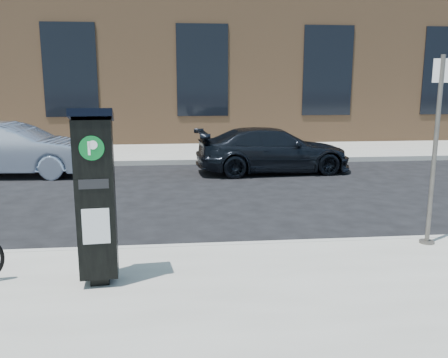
{
  "coord_description": "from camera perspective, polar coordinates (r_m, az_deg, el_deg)",
  "views": [
    {
      "loc": [
        -1.1,
        -6.83,
        2.56
      ],
      "look_at": [
        -0.34,
        0.5,
        1.05
      ],
      "focal_mm": 38.0,
      "sensor_mm": 36.0,
      "label": 1
    }
  ],
  "objects": [
    {
      "name": "sign_pole",
      "position": [
        7.62,
        24.01,
        2.88
      ],
      "size": [
        0.24,
        0.22,
        2.79
      ],
      "rotation": [
        0.0,
        0.0,
        -0.34
      ],
      "color": "#5E5853",
      "rests_on": "sidewalk_near"
    },
    {
      "name": "curb_far",
      "position": [
        15.1,
        -1.64,
        2.1
      ],
      "size": [
        60.0,
        0.12,
        0.16
      ],
      "primitive_type": "cube",
      "color": "#9E9B93",
      "rests_on": "ground"
    },
    {
      "name": "car_silver",
      "position": [
        14.36,
        -24.21,
        3.25
      ],
      "size": [
        4.53,
        1.82,
        1.47
      ],
      "primitive_type": "imported",
      "rotation": [
        0.0,
        0.0,
        1.51
      ],
      "color": "#92A0B9",
      "rests_on": "ground"
    },
    {
      "name": "parking_kiosk",
      "position": [
        5.79,
        -15.17,
        -1.97
      ],
      "size": [
        0.52,
        0.47,
        2.13
      ],
      "rotation": [
        0.0,
        0.0,
        0.09
      ],
      "color": "black",
      "rests_on": "sidewalk_near"
    },
    {
      "name": "curb_near",
      "position": [
        7.33,
        3.11,
        -8.22
      ],
      "size": [
        60.0,
        0.12,
        0.16
      ],
      "primitive_type": "cube",
      "color": "#9E9B93",
      "rests_on": "ground"
    },
    {
      "name": "building",
      "position": [
        23.91,
        -3.37,
        15.36
      ],
      "size": [
        28.0,
        10.05,
        8.25
      ],
      "color": "#8A613F",
      "rests_on": "ground"
    },
    {
      "name": "sidewalk_far",
      "position": [
        21.01,
        -2.87,
        4.77
      ],
      "size": [
        60.0,
        12.0,
        0.15
      ],
      "primitive_type": "cube",
      "color": "gray",
      "rests_on": "ground"
    },
    {
      "name": "ground",
      "position": [
        7.38,
        3.08,
        -8.72
      ],
      "size": [
        120.0,
        120.0,
        0.0
      ],
      "primitive_type": "plane",
      "color": "black",
      "rests_on": "ground"
    },
    {
      "name": "car_dark",
      "position": [
        13.71,
        5.91,
        3.48
      ],
      "size": [
        4.53,
        2.07,
        1.29
      ],
      "primitive_type": "imported",
      "rotation": [
        0.0,
        0.0,
        1.63
      ],
      "color": "black",
      "rests_on": "ground"
    }
  ]
}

